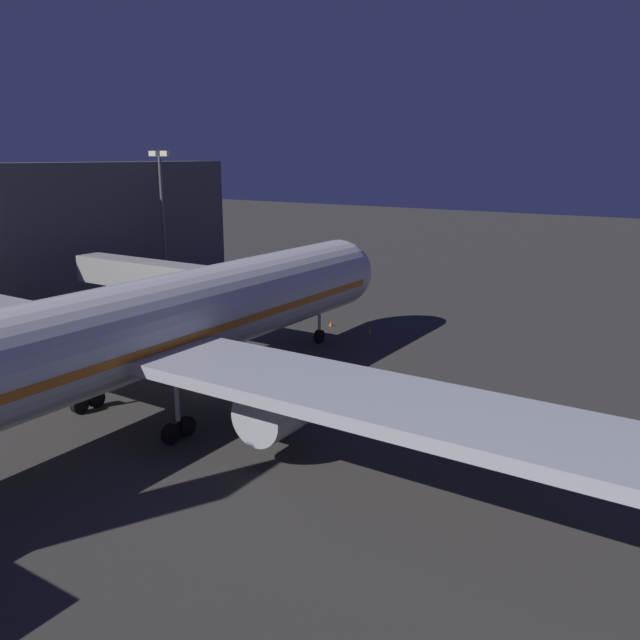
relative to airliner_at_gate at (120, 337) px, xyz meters
The scene contains 6 objects.
ground_plane 11.09m from the airliner_at_gate, 90.00° to the right, with size 320.00×320.00×0.00m, color #383533.
airliner_at_gate is the anchor object (origin of this frame).
jet_bridge 18.56m from the airliner_at_gate, 54.00° to the right, with size 20.10×3.40×7.47m.
apron_floodlight_mast 38.20m from the airliner_at_gate, 47.82° to the right, with size 2.90×0.50×17.07m.
traffic_cone_nose_port 28.36m from the airliner_at_gate, 94.54° to the right, with size 0.36×0.36×0.55m, color orange.
traffic_cone_nose_starboard 28.36m from the airliner_at_gate, 85.46° to the right, with size 0.36×0.36×0.55m, color orange.
Camera 1 is at (-30.72, 34.39, 16.51)m, focal length 36.10 mm.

